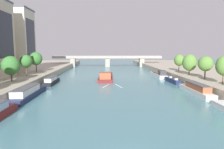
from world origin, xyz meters
The scene contains 18 objects.
quay_left centered at (-38.99, 55.00, 1.15)m, with size 36.00×170.00×2.29m, color #A89E89.
quay_right centered at (38.99, 55.00, 1.15)m, with size 36.00×170.00×2.29m, color #A89E89.
barge_midriver centered at (-1.79, 53.67, 0.88)m, with size 5.61×23.19×3.02m.
wake_behind_barge centered at (-0.12, 39.48, 0.01)m, with size 5.60×5.99×0.03m.
moored_boat_left_near centered at (-19.22, 26.42, 1.03)m, with size 3.40×16.56×2.46m.
moored_boat_left_downstream centered at (-18.52, 43.84, 0.94)m, with size 2.52×12.31×2.24m.
moored_boat_right_lone centered at (19.09, 28.12, 1.10)m, with size 2.72×15.32×2.62m.
moored_boat_right_end centered at (19.19, 44.57, 0.68)m, with size 1.91×10.52×2.39m.
moored_boat_right_midway centered at (18.71, 58.44, 0.88)m, with size 3.07×15.49×2.88m.
tree_left_by_lamp centered at (-26.21, 34.74, 6.32)m, with size 4.45×4.45×6.49m.
tree_left_distant centered at (-26.58, 45.87, 6.81)m, with size 3.73×3.73×6.49m.
tree_left_nearest centered at (-26.89, 56.04, 7.16)m, with size 4.42×4.42×7.23m.
tree_right_far centered at (25.13, 27.79, 6.63)m, with size 3.52×3.52×6.60m.
tree_right_by_lamp centered at (25.76, 37.15, 6.48)m, with size 4.04×4.04×6.30m.
tree_right_midway centered at (25.03, 45.73, 6.24)m, with size 4.46×4.46×6.64m.
tree_right_second centered at (25.66, 56.13, 6.48)m, with size 3.73×3.73×6.33m.
building_left_far_end centered at (-36.97, 60.00, 13.90)m, with size 14.91×11.07×23.17m.
bridge_far centered at (0.00, 104.79, 4.35)m, with size 65.99×4.40×6.72m.
Camera 1 is at (-2.75, -16.74, 10.28)m, focal length 31.85 mm.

